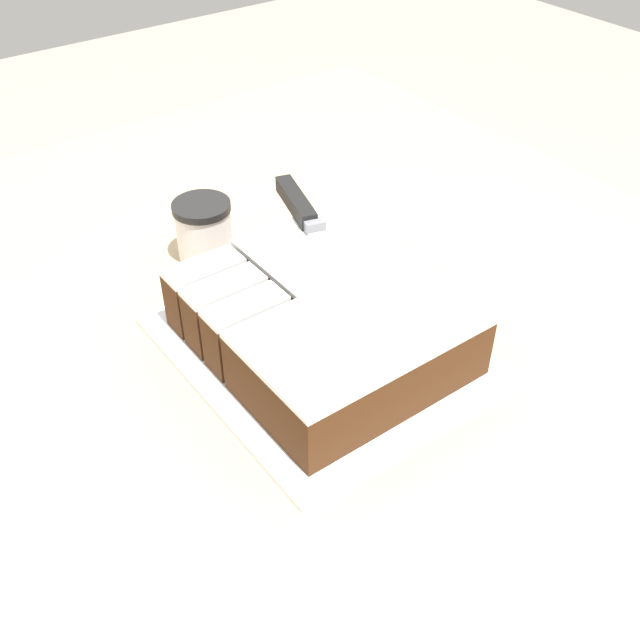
% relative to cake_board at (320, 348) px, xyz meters
% --- Properties ---
extents(countertop, '(1.40, 1.10, 0.96)m').
position_rel_cake_board_xyz_m(countertop, '(-0.05, 0.09, -0.48)').
color(countertop, tan).
rests_on(countertop, ground_plane).
extents(cake_board, '(0.37, 0.32, 0.01)m').
position_rel_cake_board_xyz_m(cake_board, '(0.00, 0.00, 0.00)').
color(cake_board, silver).
rests_on(cake_board, countertop).
extents(cake, '(0.32, 0.26, 0.08)m').
position_rel_cake_board_xyz_m(cake, '(0.00, 0.00, 0.04)').
color(cake, '#472814').
rests_on(cake, cake_board).
extents(knife, '(0.33, 0.12, 0.02)m').
position_rel_cake_board_xyz_m(knife, '(-0.13, 0.08, 0.09)').
color(knife, silver).
rests_on(knife, cake).
extents(coffee_cup, '(0.08, 0.08, 0.09)m').
position_rel_cake_board_xyz_m(coffee_cup, '(-0.27, -0.01, 0.04)').
color(coffee_cup, white).
rests_on(coffee_cup, countertop).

